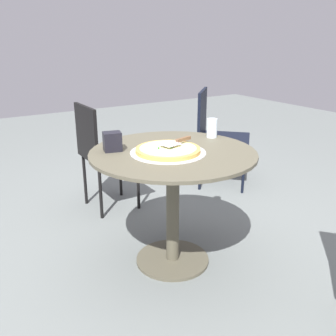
# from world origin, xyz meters

# --- Properties ---
(ground_plane) EXTENTS (10.00, 10.00, 0.00)m
(ground_plane) POSITION_xyz_m (0.00, 0.00, 0.00)
(ground_plane) COLOR slate
(patio_table) EXTENTS (0.92, 0.92, 0.69)m
(patio_table) POSITION_xyz_m (0.00, 0.00, 0.52)
(patio_table) COLOR #524D3D
(patio_table) RESTS_ON ground
(pizza_on_tray) EXTENTS (0.41, 0.41, 0.04)m
(pizza_on_tray) POSITION_xyz_m (-0.01, 0.04, 0.71)
(pizza_on_tray) COLOR silver
(pizza_on_tray) RESTS_ON patio_table
(pizza_server) EXTENTS (0.10, 0.22, 0.02)m
(pizza_server) POSITION_xyz_m (0.01, -0.04, 0.74)
(pizza_server) COLOR silver
(pizza_server) RESTS_ON pizza_on_tray
(drinking_cup) EXTENTS (0.07, 0.07, 0.12)m
(drinking_cup) POSITION_xyz_m (0.12, -0.37, 0.75)
(drinking_cup) COLOR silver
(drinking_cup) RESTS_ON patio_table
(napkin_dispenser) EXTENTS (0.10, 0.11, 0.11)m
(napkin_dispenser) POSITION_xyz_m (0.18, 0.28, 0.75)
(napkin_dispenser) COLOR black
(napkin_dispenser) RESTS_ON patio_table
(patio_chair_near) EXTENTS (0.37, 0.37, 0.82)m
(patio_chair_near) POSITION_xyz_m (0.92, 0.05, 0.49)
(patio_chair_near) COLOR black
(patio_chair_near) RESTS_ON ground
(patio_chair_far) EXTENTS (0.61, 0.61, 0.85)m
(patio_chair_far) POSITION_xyz_m (0.88, -1.03, 0.49)
(patio_chair_far) COLOR black
(patio_chair_far) RESTS_ON ground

